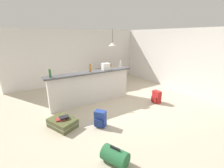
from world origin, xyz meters
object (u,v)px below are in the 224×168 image
bottle_amber (90,68)px  backpack_red (156,97)px  dining_chair_far_side (107,72)px  duffel_bag_green (115,156)px  dining_table (110,71)px  bottle_green (50,73)px  backpack_blue (100,119)px  book_stack (63,118)px  bottle_white (121,64)px  grocery_bag (106,66)px  dining_chair_near_partition (115,76)px  suitcase_flat_olive (63,123)px  pendant_lamp (112,44)px

bottle_amber → backpack_red: bearing=-30.8°
dining_chair_far_side → duffel_bag_green: (-2.48, -4.56, -0.36)m
bottle_amber → dining_table: (1.63, 1.46, -0.59)m
bottle_green → backpack_blue: 1.91m
dining_chair_far_side → book_stack: 4.15m
dining_chair_far_side → duffel_bag_green: size_ratio=1.66×
bottle_white → grocery_bag: (-0.66, -0.06, -0.01)m
book_stack → bottle_green: bearing=90.3°
bottle_green → dining_chair_near_partition: size_ratio=0.26×
bottle_white → suitcase_flat_olive: bottle_white is taller
dining_table → dining_chair_far_side: 0.51m
pendant_lamp → duffel_bag_green: size_ratio=1.35×
suitcase_flat_olive → backpack_red: size_ratio=2.12×
dining_chair_far_side → suitcase_flat_olive: bearing=-136.1°
dining_table → book_stack: bearing=-140.0°
book_stack → pendant_lamp: bearing=38.1°
bottle_amber → duffel_bag_green: 2.93m
bottle_amber → dining_chair_near_partition: bearing=30.9°
suitcase_flat_olive → dining_chair_near_partition: bearing=33.5°
grocery_bag → backpack_blue: (-1.00, -1.43, -1.01)m
bottle_white → duffel_bag_green: (-2.00, -2.70, -1.07)m
dining_chair_near_partition → dining_chair_far_side: same height
dining_table → bottle_amber: bearing=-138.2°
pendant_lamp → backpack_blue: size_ratio=1.81×
bottle_white → duffel_bag_green: size_ratio=0.43×
grocery_bag → dining_chair_far_side: grocery_bag is taller
suitcase_flat_olive → pendant_lamp: bearing=37.8°
bottle_white → backpack_blue: bearing=-138.1°
suitcase_flat_olive → book_stack: book_stack is taller
dining_chair_far_side → pendant_lamp: pendant_lamp is taller
bottle_white → pendant_lamp: 1.49m
bottle_white → dining_chair_near_partition: bottle_white is taller
bottle_green → backpack_red: bottle_green is taller
bottle_white → dining_table: (0.38, 1.37, -0.58)m
grocery_bag → dining_table: 1.85m
pendant_lamp → book_stack: bearing=-141.9°
pendant_lamp → backpack_red: size_ratio=1.81×
dining_chair_near_partition → pendant_lamp: bearing=74.1°
bottle_amber → pendant_lamp: bearing=38.6°
dining_chair_near_partition → backpack_blue: size_ratio=2.21×
grocery_bag → backpack_red: grocery_bag is taller
dining_chair_far_side → book_stack: (-2.96, -2.89, -0.26)m
bottle_white → book_stack: 2.86m
pendant_lamp → book_stack: 4.06m
dining_chair_near_partition → backpack_blue: (-1.99, -2.35, -0.31)m
pendant_lamp → book_stack: (-2.93, -2.30, -1.60)m
bottle_white → dining_chair_near_partition: size_ratio=0.26×
backpack_red → book_stack: size_ratio=1.30×
bottle_white → dining_chair_near_partition: (0.33, 0.86, -0.71)m
bottle_white → dining_table: bearing=74.7°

